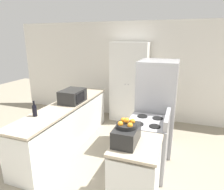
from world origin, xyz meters
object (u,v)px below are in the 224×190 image
at_px(microwave, 73,96).
at_px(toaster_oven, 126,135).
at_px(wine_bottle, 35,110).
at_px(fruit_bowl, 127,124).
at_px(refrigerator, 157,106).
at_px(stove, 147,146).
at_px(pantry_cabinet, 129,82).

height_order(microwave, toaster_oven, microwave).
height_order(wine_bottle, fruit_bowl, fruit_bowl).
bearing_deg(refrigerator, stove, -92.14).
relative_size(stove, toaster_oven, 2.31).
distance_m(pantry_cabinet, toaster_oven, 2.90).
height_order(stove, toaster_oven, toaster_oven).
relative_size(stove, fruit_bowl, 4.06).
bearing_deg(pantry_cabinet, refrigerator, -54.79).
relative_size(pantry_cabinet, microwave, 3.92).
bearing_deg(pantry_cabinet, wine_bottle, -112.00).
relative_size(refrigerator, toaster_oven, 3.93).
distance_m(stove, toaster_oven, 0.95).
bearing_deg(stove, pantry_cabinet, 112.80).
xyz_separation_m(pantry_cabinet, refrigerator, (0.89, -1.26, -0.15)).
relative_size(microwave, fruit_bowl, 2.06).
bearing_deg(refrigerator, pantry_cabinet, 125.21).
distance_m(pantry_cabinet, stove, 2.30).
bearing_deg(toaster_oven, fruit_bowl, -79.54).
height_order(microwave, wine_bottle, wine_bottle).
height_order(stove, fruit_bowl, fruit_bowl).
xyz_separation_m(microwave, wine_bottle, (-0.21, -0.89, -0.03)).
distance_m(microwave, fruit_bowl, 1.95).
bearing_deg(pantry_cabinet, fruit_bowl, -75.87).
distance_m(stove, microwave, 1.80).
relative_size(microwave, toaster_oven, 1.17).
xyz_separation_m(wine_bottle, fruit_bowl, (1.71, -0.36, 0.15)).
distance_m(wine_bottle, toaster_oven, 1.74).
distance_m(pantry_cabinet, refrigerator, 1.55).
distance_m(wine_bottle, fruit_bowl, 1.75).
relative_size(stove, refrigerator, 0.59).
xyz_separation_m(refrigerator, toaster_oven, (-0.18, -1.55, 0.11)).
relative_size(microwave, wine_bottle, 1.94).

